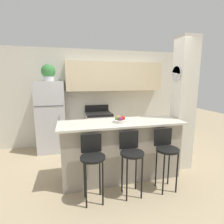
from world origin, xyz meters
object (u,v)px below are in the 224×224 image
Objects in this scene: bar_stool_mid at (131,154)px; bar_stool_right at (166,150)px; refrigerator at (51,117)px; fruit_bowl at (120,120)px; stove_range at (99,129)px; bar_stool_left at (92,158)px; potted_plant_on_fridge at (48,72)px.

bar_stool_mid and bar_stool_right have the same top height.
refrigerator is 7.55× the size of fruit_bowl.
stove_range is 2.17m from bar_stool_left.
bar_stool_mid is at bearing -58.09° from refrigerator.
refrigerator is 1.76× the size of bar_stool_mid.
stove_range is (1.18, 0.01, -0.40)m from refrigerator.
refrigerator reaches higher than bar_stool_left.
bar_stool_left is at bearing 180.00° from bar_stool_mid.
fruit_bowl is (1.27, -1.64, -0.85)m from potted_plant_on_fridge.
stove_range is at bearing 93.16° from fruit_bowl.
stove_range reaches higher than bar_stool_left.
bar_stool_right is 3.11m from potted_plant_on_fridge.
bar_stool_left is at bearing -70.99° from potted_plant_on_fridge.
bar_stool_left is 0.84m from fruit_bowl.
stove_range is 1.09× the size of bar_stool_right.
fruit_bowl reaches higher than bar_stool_mid.
potted_plant_on_fridge is (-1.90, 2.11, 1.27)m from bar_stool_right.
potted_plant_on_fridge is (-0.73, 2.11, 1.27)m from bar_stool_left.
bar_stool_right is 2.51× the size of potted_plant_on_fridge.
bar_stool_left is 1.00× the size of bar_stool_right.
refrigerator is at bearing 121.91° from bar_stool_mid.
bar_stool_mid is (0.59, 0.00, 0.00)m from bar_stool_left.
bar_stool_mid is at bearing -85.13° from fruit_bowl.
bar_stool_left is at bearing -139.18° from fruit_bowl.
bar_stool_right is at bearing -36.97° from fruit_bowl.
bar_stool_left is at bearing 180.00° from bar_stool_right.
potted_plant_on_fridge reaches higher than bar_stool_right.
bar_stool_left is (-0.46, -2.11, 0.19)m from stove_range.
refrigerator is 4.42× the size of potted_plant_on_fridge.
refrigerator is 2.49m from bar_stool_mid.
bar_stool_left is 2.57m from potted_plant_on_fridge.
refrigerator reaches higher than bar_stool_right.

